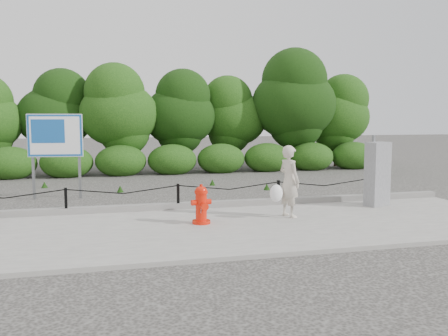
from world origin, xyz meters
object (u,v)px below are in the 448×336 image
advertising_sign (55,139)px  pedestrian (288,182)px  utility_cabinet (377,174)px  fire_hydrant (201,205)px

advertising_sign → pedestrian: bearing=-33.2°
utility_cabinet → advertising_sign: advertising_sign is taller
pedestrian → advertising_sign: advertising_sign is taller
advertising_sign → fire_hydrant: bearing=-47.9°
fire_hydrant → advertising_sign: bearing=116.9°
utility_cabinet → advertising_sign: 8.46m
utility_cabinet → advertising_sign: bearing=135.9°
pedestrian → utility_cabinet: size_ratio=0.90×
fire_hydrant → utility_cabinet: (4.55, 0.87, 0.40)m
utility_cabinet → pedestrian: bearing=175.3°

